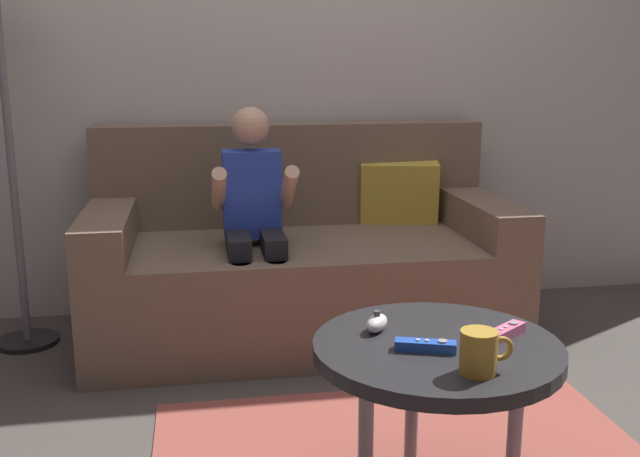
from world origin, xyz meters
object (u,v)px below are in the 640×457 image
object	(u,v)px
nunchuk_white	(377,323)
game_remote_pink_far_corner	(505,332)
game_remote_blue_near_edge	(426,346)
coffee_mug	(480,352)
person_seated_on_couch	(254,216)
couch	(302,263)
coffee_table	(436,359)

from	to	relation	value
nunchuk_white	game_remote_pink_far_corner	size ratio (longest dim) A/B	0.74
nunchuk_white	game_remote_pink_far_corner	distance (m)	0.31
game_remote_blue_near_edge	coffee_mug	xyz separation A→B (m)	(0.07, -0.14, 0.04)
nunchuk_white	person_seated_on_couch	bearing A→B (deg)	102.13
couch	game_remote_blue_near_edge	distance (m)	1.36
person_seated_on_couch	game_remote_blue_near_edge	bearing A→B (deg)	-75.58
couch	person_seated_on_couch	world-z (taller)	person_seated_on_couch
game_remote_blue_near_edge	game_remote_pink_far_corner	xyz separation A→B (m)	(0.21, 0.05, 0.00)
game_remote_blue_near_edge	person_seated_on_couch	bearing A→B (deg)	104.42
person_seated_on_couch	couch	bearing A→B (deg)	41.32
game_remote_blue_near_edge	nunchuk_white	size ratio (longest dim) A/B	1.45
couch	game_remote_blue_near_edge	xyz separation A→B (m)	(0.09, -1.35, 0.17)
couch	nunchuk_white	distance (m)	1.22
couch	coffee_table	size ratio (longest dim) A/B	2.80
nunchuk_white	coffee_table	bearing A→B (deg)	-37.98
coffee_table	coffee_mug	distance (m)	0.21
person_seated_on_couch	coffee_table	bearing A→B (deg)	-72.95
couch	game_remote_pink_far_corner	world-z (taller)	couch
person_seated_on_couch	coffee_mug	world-z (taller)	person_seated_on_couch
person_seated_on_couch	game_remote_pink_far_corner	xyz separation A→B (m)	(0.51, -1.11, -0.07)
coffee_table	game_remote_blue_near_edge	xyz separation A→B (m)	(-0.04, -0.05, 0.06)
couch	game_remote_pink_far_corner	distance (m)	1.34
game_remote_blue_near_edge	game_remote_pink_far_corner	bearing A→B (deg)	13.34
person_seated_on_couch	coffee_table	world-z (taller)	person_seated_on_couch
couch	game_remote_pink_far_corner	xyz separation A→B (m)	(0.31, -1.29, 0.17)
coffee_mug	couch	bearing A→B (deg)	96.50
couch	nunchuk_white	xyz separation A→B (m)	(0.01, -1.20, 0.18)
couch	person_seated_on_couch	distance (m)	0.37
coffee_table	nunchuk_white	distance (m)	0.17
couch	nunchuk_white	size ratio (longest dim) A/B	16.79
person_seated_on_couch	nunchuk_white	xyz separation A→B (m)	(0.22, -1.02, -0.07)
couch	game_remote_blue_near_edge	bearing A→B (deg)	-85.98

